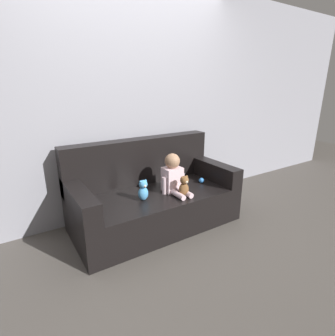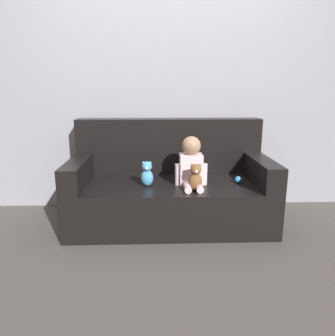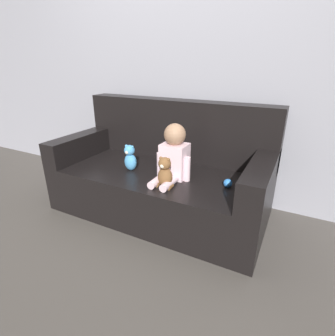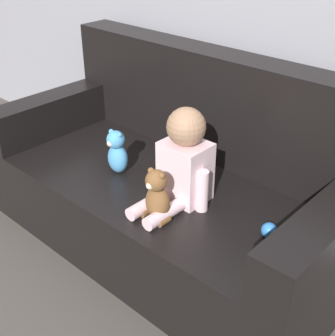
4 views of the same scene
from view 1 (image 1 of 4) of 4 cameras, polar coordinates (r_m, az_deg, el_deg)
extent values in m
plane|color=#4C4742|center=(2.99, -2.60, -12.02)|extent=(12.00, 12.00, 0.00)
cube|color=#93939E|center=(3.06, -7.91, 14.11)|extent=(8.00, 0.05, 2.60)
cube|color=black|center=(2.90, -2.65, -8.71)|extent=(1.75, 0.85, 0.39)
cube|color=black|center=(3.01, -5.98, 1.51)|extent=(1.75, 0.18, 0.52)
cube|color=black|center=(2.51, -18.73, -6.55)|extent=(0.16, 0.85, 0.21)
cube|color=black|center=(3.23, 9.57, -0.41)|extent=(0.16, 0.85, 0.21)
cube|color=silver|center=(2.80, 1.03, -2.47)|extent=(0.19, 0.16, 0.26)
sphere|color=#A37A5B|center=(2.74, 1.06, 1.53)|extent=(0.16, 0.16, 0.16)
cylinder|color=silver|center=(2.68, 2.31, -5.84)|extent=(0.06, 0.20, 0.06)
cylinder|color=silver|center=(2.73, 3.97, -5.40)|extent=(0.06, 0.20, 0.06)
cylinder|color=silver|center=(2.74, -0.66, -3.83)|extent=(0.05, 0.05, 0.18)
cylinder|color=silver|center=(2.86, 3.18, -2.92)|extent=(0.05, 0.05, 0.18)
ellipsoid|color=brown|center=(2.69, 3.56, -4.71)|extent=(0.11, 0.09, 0.15)
sphere|color=brown|center=(2.65, 3.69, -2.67)|extent=(0.09, 0.09, 0.09)
sphere|color=brown|center=(2.62, 3.19, -2.10)|extent=(0.02, 0.02, 0.02)
sphere|color=brown|center=(2.65, 4.21, -1.87)|extent=(0.02, 0.02, 0.02)
sphere|color=beige|center=(2.62, 4.14, -3.03)|extent=(0.03, 0.03, 0.03)
cylinder|color=brown|center=(2.67, 2.95, -6.15)|extent=(0.04, 0.06, 0.04)
cylinder|color=brown|center=(2.73, 4.59, -5.70)|extent=(0.04, 0.06, 0.04)
ellipsoid|color=#4C9EDB|center=(2.61, -5.32, -5.54)|extent=(0.10, 0.09, 0.14)
sphere|color=#4C9EDB|center=(2.57, -5.32, -3.54)|extent=(0.09, 0.09, 0.09)
sphere|color=#4C9EDB|center=(2.55, -5.89, -2.99)|extent=(0.02, 0.02, 0.02)
sphere|color=#4C9EDB|center=(2.57, -4.79, -2.75)|extent=(0.02, 0.02, 0.02)
sphere|color=beige|center=(2.54, -4.96, -3.91)|extent=(0.03, 0.03, 0.03)
sphere|color=#337FDB|center=(3.08, 7.40, -2.70)|extent=(0.06, 0.06, 0.06)
camera|label=2|loc=(1.31, 78.27, -9.45)|focal=35.00mm
camera|label=3|loc=(2.35, 44.46, 6.06)|focal=28.00mm
camera|label=4|loc=(2.71, 39.66, 14.21)|focal=50.00mm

